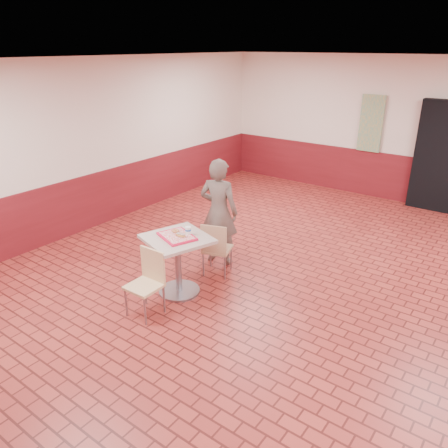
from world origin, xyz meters
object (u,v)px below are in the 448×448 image
Objects in this scene: main_table at (178,256)px; paper_cup at (188,230)px; chair_main_back at (216,247)px; ring_donut at (175,231)px; customer at (219,212)px; serving_tray at (177,236)px; long_john_donut at (181,235)px; chair_main_front at (148,279)px.

main_table is 8.47× the size of paper_cup.
ring_donut is (-0.21, -0.61, 0.41)m from chair_main_back.
paper_cup is (0.18, 0.06, 0.03)m from ring_donut.
customer is 1.08m from serving_tray.
customer is 1.09m from long_john_donut.
ring_donut is (-0.11, 0.65, 0.40)m from chair_main_front.
chair_main_front is at bearing 66.31° from chair_main_back.
long_john_donut is 0.14m from paper_cup.
paper_cup is at bearing 67.56° from chair_main_back.
long_john_donut is (0.05, 0.58, 0.41)m from chair_main_front.
main_table is 0.59m from chair_main_front.
customer is (-0.24, 0.39, 0.36)m from chair_main_back.
paper_cup reaches higher than main_table.
customer is 16.67× the size of ring_donut.
chair_main_front reaches higher than main_table.
customer reaches higher than chair_main_back.
chair_main_front is at bearing -88.28° from main_table.
paper_cup is at bearing 88.57° from customer.
main_table is 8.34× the size of ring_donut.
chair_main_back is at bearing 107.74° from customer.
long_john_donut is at bearing -1.22° from serving_tray.
chair_main_back is 8.36× the size of ring_donut.
ring_donut is (-0.09, 0.07, 0.03)m from serving_tray.
paper_cup is at bearing 83.94° from chair_main_front.
serving_tray is 3.16× the size of long_john_donut.
serving_tray is 0.12m from ring_donut.
chair_main_back is 0.50× the size of customer.
customer is at bearing -77.80° from chair_main_back.
chair_main_front is at bearing -95.36° from paper_cup.
long_john_donut is (0.07, -0.00, 0.32)m from main_table.
paper_cup is (0.08, 0.13, 0.35)m from main_table.
main_table is 0.28m from serving_tray.
main_table is 0.34m from ring_donut.
main_table is 0.98× the size of chair_main_front.
long_john_donut reaches higher than ring_donut.
chair_main_back is (0.10, 1.27, -0.01)m from chair_main_front.
chair_main_front is 5.51× the size of long_john_donut.
long_john_donut is at bearing -1.22° from main_table.
chair_main_front is (0.02, -0.58, -0.09)m from main_table.
customer is (-0.14, 1.65, 0.36)m from chair_main_front.
chair_main_front is 0.51× the size of customer.
customer is 10.80× the size of long_john_donut.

